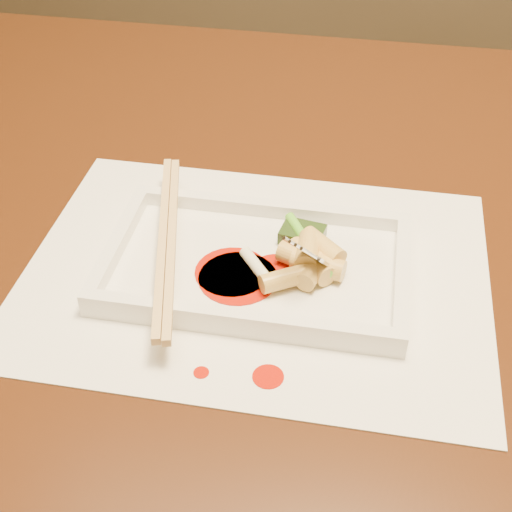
% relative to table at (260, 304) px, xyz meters
% --- Properties ---
extents(table, '(1.40, 0.90, 0.75)m').
position_rel_table_xyz_m(table, '(0.00, 0.00, 0.00)').
color(table, black).
rests_on(table, ground).
extents(placemat, '(0.40, 0.30, 0.00)m').
position_rel_table_xyz_m(placemat, '(0.01, -0.06, 0.10)').
color(placemat, white).
rests_on(placemat, table).
extents(sauce_splatter_a, '(0.02, 0.02, 0.00)m').
position_rel_table_xyz_m(sauce_splatter_a, '(0.04, -0.18, 0.10)').
color(sauce_splatter_a, '#BC1605').
rests_on(sauce_splatter_a, placemat).
extents(sauce_splatter_b, '(0.01, 0.01, 0.00)m').
position_rel_table_xyz_m(sauce_splatter_b, '(-0.01, -0.18, 0.10)').
color(sauce_splatter_b, '#BC1605').
rests_on(sauce_splatter_b, placemat).
extents(plate_base, '(0.26, 0.16, 0.01)m').
position_rel_table_xyz_m(plate_base, '(0.01, -0.06, 0.11)').
color(plate_base, white).
rests_on(plate_base, placemat).
extents(plate_rim_far, '(0.26, 0.01, 0.01)m').
position_rel_table_xyz_m(plate_rim_far, '(0.01, 0.01, 0.12)').
color(plate_rim_far, white).
rests_on(plate_rim_far, plate_base).
extents(plate_rim_near, '(0.26, 0.01, 0.01)m').
position_rel_table_xyz_m(plate_rim_near, '(0.01, -0.14, 0.12)').
color(plate_rim_near, white).
rests_on(plate_rim_near, plate_base).
extents(plate_rim_left, '(0.01, 0.14, 0.01)m').
position_rel_table_xyz_m(plate_rim_left, '(-0.12, -0.06, 0.12)').
color(plate_rim_left, white).
rests_on(plate_rim_left, plate_base).
extents(plate_rim_right, '(0.01, 0.14, 0.01)m').
position_rel_table_xyz_m(plate_rim_right, '(0.13, -0.06, 0.12)').
color(plate_rim_right, white).
rests_on(plate_rim_right, plate_base).
extents(veg_piece, '(0.04, 0.03, 0.01)m').
position_rel_table_xyz_m(veg_piece, '(0.04, -0.02, 0.12)').
color(veg_piece, black).
rests_on(veg_piece, plate_base).
extents(scallion_white, '(0.03, 0.04, 0.01)m').
position_rel_table_xyz_m(scallion_white, '(0.01, -0.08, 0.12)').
color(scallion_white, '#EAEACC').
rests_on(scallion_white, plate_base).
extents(scallion_green, '(0.05, 0.08, 0.01)m').
position_rel_table_xyz_m(scallion_green, '(0.05, -0.04, 0.12)').
color(scallion_green, '#4BAE1C').
rests_on(scallion_green, plate_base).
extents(chopstick_a, '(0.06, 0.24, 0.01)m').
position_rel_table_xyz_m(chopstick_a, '(-0.07, -0.06, 0.13)').
color(chopstick_a, tan).
rests_on(chopstick_a, plate_rim_near).
extents(chopstick_b, '(0.06, 0.24, 0.01)m').
position_rel_table_xyz_m(chopstick_b, '(-0.07, -0.06, 0.13)').
color(chopstick_b, tan).
rests_on(chopstick_b, plate_rim_near).
extents(fork, '(0.09, 0.10, 0.14)m').
position_rel_table_xyz_m(fork, '(0.08, -0.05, 0.18)').
color(fork, silver).
rests_on(fork, plate_base).
extents(sauce_blob_0, '(0.07, 0.07, 0.00)m').
position_rel_table_xyz_m(sauce_blob_0, '(-0.00, -0.08, 0.11)').
color(sauce_blob_0, '#BC1605').
rests_on(sauce_blob_0, plate_base).
extents(sauce_blob_1, '(0.06, 0.06, 0.00)m').
position_rel_table_xyz_m(sauce_blob_1, '(-0.01, -0.08, 0.11)').
color(sauce_blob_1, '#BC1605').
rests_on(sauce_blob_1, plate_base).
extents(sauce_blob_2, '(0.04, 0.04, 0.00)m').
position_rel_table_xyz_m(sauce_blob_2, '(0.03, -0.07, 0.11)').
color(sauce_blob_2, '#BC1605').
rests_on(sauce_blob_2, plate_base).
extents(rice_cake_0, '(0.05, 0.03, 0.02)m').
position_rel_table_xyz_m(rice_cake_0, '(0.05, -0.06, 0.12)').
color(rice_cake_0, '#D7BD64').
rests_on(rice_cake_0, plate_base).
extents(rice_cake_1, '(0.03, 0.05, 0.02)m').
position_rel_table_xyz_m(rice_cake_1, '(0.06, -0.07, 0.12)').
color(rice_cake_1, '#D7BD64').
rests_on(rice_cake_1, plate_base).
extents(rice_cake_2, '(0.04, 0.04, 0.02)m').
position_rel_table_xyz_m(rice_cake_2, '(0.06, -0.05, 0.13)').
color(rice_cake_2, '#D7BD64').
rests_on(rice_cake_2, plate_base).
extents(rice_cake_3, '(0.05, 0.05, 0.02)m').
position_rel_table_xyz_m(rice_cake_3, '(0.05, -0.06, 0.12)').
color(rice_cake_3, '#D7BD64').
rests_on(rice_cake_3, plate_base).
extents(rice_cake_4, '(0.05, 0.03, 0.02)m').
position_rel_table_xyz_m(rice_cake_4, '(0.06, -0.07, 0.12)').
color(rice_cake_4, '#D7BD64').
rests_on(rice_cake_4, plate_base).
extents(rice_cake_5, '(0.02, 0.04, 0.02)m').
position_rel_table_xyz_m(rice_cake_5, '(0.05, -0.06, 0.13)').
color(rice_cake_5, '#D7BD64').
rests_on(rice_cake_5, plate_base).
extents(rice_cake_6, '(0.05, 0.04, 0.02)m').
position_rel_table_xyz_m(rice_cake_6, '(0.04, -0.09, 0.12)').
color(rice_cake_6, '#D7BD64').
rests_on(rice_cake_6, plate_base).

